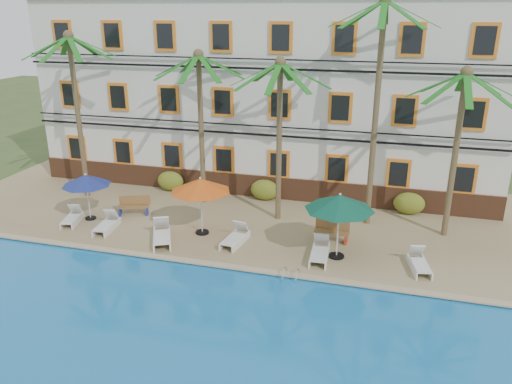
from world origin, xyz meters
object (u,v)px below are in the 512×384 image
(palm_e, at_px, (459,129))
(lounger_b, at_px, (107,224))
(lounger_d, at_px, (235,237))
(bench_right, at_px, (332,230))
(umbrella_green, at_px, (340,203))
(pool_ladder, at_px, (291,277))
(lounger_a, at_px, (72,218))
(lounger_f, at_px, (419,263))
(lounger_e, at_px, (320,252))
(lounger_c, at_px, (162,235))
(palm_b, at_px, (200,106))
(palm_a, at_px, (75,94))
(palm_d, at_px, (378,87))
(umbrella_red, at_px, (200,185))
(bench_left, at_px, (133,205))
(palm_c, at_px, (279,117))
(umbrella_blue, at_px, (86,180))

(palm_e, xyz_separation_m, lounger_b, (-14.78, -3.56, -4.51))
(lounger_d, distance_m, bench_right, 4.19)
(umbrella_green, bearing_deg, pool_ladder, -124.75)
(lounger_a, height_order, lounger_f, lounger_f)
(lounger_e, bearing_deg, lounger_c, -177.66)
(palm_b, relative_size, palm_e, 1.05)
(palm_a, xyz_separation_m, palm_d, (14.80, 0.28, 0.87))
(umbrella_red, bearing_deg, palm_e, 14.72)
(lounger_b, relative_size, bench_left, 1.16)
(palm_b, xyz_separation_m, pool_ladder, (6.02, -6.51, -4.99))
(lounger_a, bearing_deg, lounger_e, -2.23)
(lounger_f, bearing_deg, palm_e, 71.85)
(palm_c, distance_m, umbrella_green, 5.25)
(palm_e, distance_m, lounger_e, 7.69)
(palm_c, distance_m, lounger_c, 7.35)
(lounger_e, relative_size, bench_right, 1.27)
(palm_d, distance_m, lounger_d, 8.87)
(palm_b, relative_size, lounger_c, 3.55)
(umbrella_red, bearing_deg, lounger_a, -175.21)
(palm_d, xyz_separation_m, lounger_c, (-8.42, -4.44, -6.01))
(bench_left, height_order, bench_right, same)
(palm_a, relative_size, palm_e, 1.16)
(palm_b, height_order, bench_right, palm_b)
(lounger_f, bearing_deg, lounger_c, -177.77)
(pool_ladder, bearing_deg, lounger_f, 22.55)
(lounger_b, distance_m, lounger_e, 9.78)
(palm_b, relative_size, bench_left, 4.91)
(lounger_f, distance_m, pool_ladder, 5.02)
(palm_b, bearing_deg, palm_a, -172.39)
(umbrella_blue, height_order, bench_right, umbrella_blue)
(umbrella_green, bearing_deg, lounger_d, 178.43)
(lounger_c, xyz_separation_m, lounger_e, (6.81, 0.28, -0.02))
(palm_b, xyz_separation_m, bench_left, (-2.68, -2.55, -4.52))
(palm_c, height_order, lounger_c, palm_c)
(palm_a, height_order, lounger_f, palm_a)
(palm_a, bearing_deg, palm_e, -0.44)
(lounger_a, xyz_separation_m, bench_left, (2.29, 1.72, 0.21))
(bench_right, bearing_deg, palm_b, 157.55)
(palm_d, relative_size, lounger_f, 5.49)
(palm_d, bearing_deg, bench_left, -169.86)
(palm_a, height_order, palm_e, palm_a)
(umbrella_green, distance_m, lounger_b, 10.63)
(lounger_c, distance_m, pool_ladder, 6.21)
(palm_d, relative_size, lounger_a, 5.72)
(palm_b, distance_m, palm_e, 11.87)
(umbrella_red, bearing_deg, lounger_e, -10.30)
(lounger_a, distance_m, lounger_d, 8.08)
(palm_e, distance_m, umbrella_green, 6.06)
(umbrella_red, relative_size, lounger_b, 1.47)
(palm_e, xyz_separation_m, bench_left, (-14.50, -1.56, -4.31))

